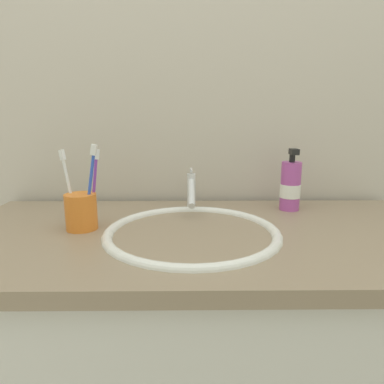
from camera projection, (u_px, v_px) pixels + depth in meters
name	position (u px, v px, depth m)	size (l,w,h in m)	color
tiled_wall_back	(198.00, 110.00, 1.03)	(2.39, 0.04, 2.40)	beige
sink_basin	(192.00, 250.00, 0.77)	(0.40, 0.40, 0.12)	white
faucet	(191.00, 191.00, 0.93)	(0.02, 0.15, 0.12)	silver
toothbrush_cup	(81.00, 212.00, 0.78)	(0.07, 0.07, 0.09)	orange
toothbrush_blue	(91.00, 181.00, 0.76)	(0.05, 0.02, 0.20)	blue
toothbrush_white	(68.00, 183.00, 0.78)	(0.04, 0.03, 0.18)	white
toothbrush_purple	(94.00, 182.00, 0.79)	(0.03, 0.02, 0.18)	purple
soap_dispenser	(290.00, 186.00, 0.94)	(0.06, 0.06, 0.18)	#B24CA5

